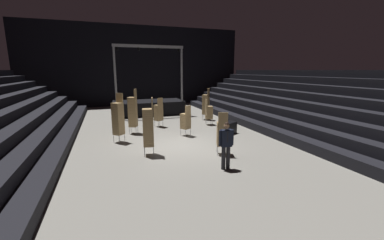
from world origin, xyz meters
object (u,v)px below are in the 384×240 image
at_px(chair_stack_rear_right, 206,104).
at_px(equipment_road_case, 229,128).
at_px(chair_stack_rear_centre, 148,127).
at_px(chair_stack_front_left, 159,112).
at_px(chair_stack_mid_centre, 222,133).
at_px(chair_stack_rear_left, 118,118).
at_px(man_with_tie, 226,143).
at_px(stage_riser, 149,106).
at_px(chair_stack_mid_left, 209,112).
at_px(chair_stack_front_right, 186,121).
at_px(chair_stack_mid_right, 133,112).

height_order(chair_stack_rear_right, equipment_road_case, chair_stack_rear_right).
bearing_deg(chair_stack_rear_centre, chair_stack_front_left, -6.39).
distance_m(chair_stack_mid_centre, chair_stack_rear_left, 5.32).
bearing_deg(chair_stack_rear_centre, equipment_road_case, -56.97).
relative_size(man_with_tie, chair_stack_rear_left, 0.72).
height_order(chair_stack_rear_left, chair_stack_rear_right, chair_stack_rear_left).
distance_m(stage_riser, chair_stack_mid_left, 6.17).
xyz_separation_m(chair_stack_mid_left, chair_stack_mid_centre, (-1.80, -5.63, 0.08)).
bearing_deg(man_with_tie, equipment_road_case, -113.10).
bearing_deg(chair_stack_front_right, man_with_tie, -118.09).
bearing_deg(chair_stack_mid_right, chair_stack_rear_right, -44.78).
bearing_deg(man_with_tie, chair_stack_front_right, -84.96).
bearing_deg(chair_stack_rear_left, chair_stack_mid_left, -113.54).
bearing_deg(chair_stack_mid_right, equipment_road_case, -87.55).
bearing_deg(chair_stack_mid_right, chair_stack_rear_centre, -154.59).
relative_size(chair_stack_front_left, chair_stack_rear_centre, 0.76).
bearing_deg(chair_stack_rear_left, man_with_tie, 171.21).
relative_size(chair_stack_front_right, chair_stack_mid_right, 0.67).
bearing_deg(stage_riser, chair_stack_front_right, -83.99).
bearing_deg(chair_stack_rear_right, chair_stack_rear_centre, 179.67).
height_order(chair_stack_front_left, chair_stack_rear_left, chair_stack_rear_left).
bearing_deg(chair_stack_rear_right, equipment_road_case, -144.76).
distance_m(man_with_tie, chair_stack_front_right, 4.98).
distance_m(chair_stack_mid_left, chair_stack_rear_left, 6.32).
bearing_deg(chair_stack_front_left, chair_stack_rear_centre, -133.47).
bearing_deg(chair_stack_mid_left, chair_stack_rear_centre, -35.90).
relative_size(chair_stack_front_right, chair_stack_mid_centre, 0.91).
distance_m(man_with_tie, chair_stack_mid_centre, 1.62).
relative_size(chair_stack_front_left, chair_stack_mid_right, 0.73).
xyz_separation_m(chair_stack_mid_right, equipment_road_case, (5.15, -1.85, -0.94)).
relative_size(man_with_tie, chair_stack_rear_centre, 0.72).
height_order(stage_riser, man_with_tie, stage_riser).
relative_size(stage_riser, chair_stack_mid_right, 2.18).
distance_m(stage_riser, chair_stack_mid_centre, 11.04).
distance_m(chair_stack_rear_left, chair_stack_rear_right, 7.44).
relative_size(man_with_tie, chair_stack_front_left, 0.95).
distance_m(stage_riser, chair_stack_rear_left, 8.08).
height_order(chair_stack_mid_right, chair_stack_rear_left, chair_stack_mid_right).
height_order(chair_stack_front_right, chair_stack_mid_centre, chair_stack_mid_centre).
height_order(chair_stack_front_left, chair_stack_rear_right, chair_stack_rear_right).
xyz_separation_m(stage_riser, chair_stack_rear_centre, (-1.68, -9.98, 0.59)).
distance_m(stage_riser, chair_stack_rear_centre, 10.14).
distance_m(man_with_tie, chair_stack_rear_left, 6.03).
bearing_deg(chair_stack_mid_right, chair_stack_front_left, -32.37).
relative_size(chair_stack_mid_centre, chair_stack_rear_right, 0.82).
xyz_separation_m(man_with_tie, chair_stack_front_right, (0.07, 4.98, -0.15)).
bearing_deg(chair_stack_rear_left, chair_stack_rear_centre, 160.19).
height_order(chair_stack_front_left, chair_stack_front_right, chair_stack_front_left).
xyz_separation_m(chair_stack_mid_left, chair_stack_rear_left, (-5.89, -2.24, 0.38)).
distance_m(stage_riser, chair_stack_mid_right, 6.34).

